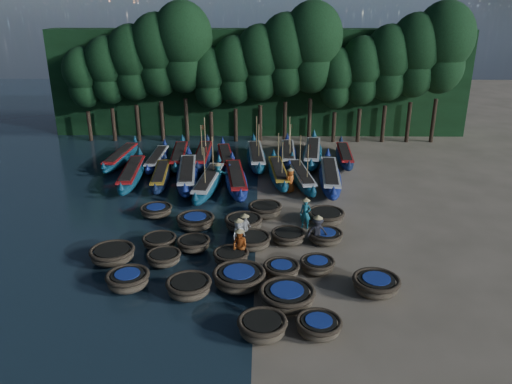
{
  "coord_description": "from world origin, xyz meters",
  "views": [
    {
      "loc": [
        0.37,
        -25.85,
        12.44
      ],
      "look_at": [
        -0.05,
        3.17,
        1.3
      ],
      "focal_mm": 35.0,
      "sensor_mm": 36.0,
      "label": 1
    }
  ],
  "objects_px": {
    "coracle_16": "(194,244)",
    "long_boat_6": "(278,173)",
    "coracle_8": "(287,296)",
    "fisherman_2": "(240,245)",
    "long_boat_12": "(203,156)",
    "long_boat_15": "(288,154)",
    "coracle_14": "(317,265)",
    "long_boat_10": "(157,159)",
    "fisherman_1": "(305,212)",
    "fisherman_5": "(218,174)",
    "coracle_5": "(128,280)",
    "coracle_15": "(159,241)",
    "long_boat_7": "(301,177)",
    "fisherman_6": "(290,180)",
    "long_boat_13": "(226,158)",
    "long_boat_16": "(312,153)",
    "coracle_7": "(239,278)",
    "coracle_11": "(164,258)",
    "long_boat_8": "(330,177)",
    "long_boat_5": "(236,179)",
    "coracle_3": "(262,327)",
    "long_boat_4": "(209,182)",
    "long_boat_9": "(121,157)",
    "coracle_10": "(112,254)",
    "fisherman_0": "(239,234)",
    "coracle_9": "(376,284)",
    "coracle_6": "(189,287)",
    "coracle_19": "(325,236)",
    "coracle_18": "(288,236)",
    "long_boat_3": "(187,174)",
    "coracle_4": "(319,326)",
    "coracle_12": "(231,257)",
    "long_boat_17": "(344,156)",
    "fisherman_4": "(245,228)",
    "coracle_24": "(326,217)",
    "coracle_13": "(281,269)",
    "coracle_20": "(156,211)",
    "long_boat_14": "(256,157)",
    "coracle_23": "(265,210)"
  },
  "relations": [
    {
      "from": "coracle_9",
      "to": "coracle_19",
      "type": "height_order",
      "value": "coracle_9"
    },
    {
      "from": "long_boat_12",
      "to": "long_boat_13",
      "type": "distance_m",
      "value": 1.98
    },
    {
      "from": "coracle_16",
      "to": "long_boat_6",
      "type": "height_order",
      "value": "long_boat_6"
    },
    {
      "from": "long_boat_10",
      "to": "long_boat_6",
      "type": "bearing_deg",
      "value": -19.36
    },
    {
      "from": "coracle_3",
      "to": "long_boat_6",
      "type": "bearing_deg",
      "value": 86.49
    },
    {
      "from": "coracle_7",
      "to": "coracle_11",
      "type": "bearing_deg",
      "value": 151.86
    },
    {
      "from": "coracle_6",
      "to": "long_boat_5",
      "type": "relative_size",
      "value": 0.27
    },
    {
      "from": "coracle_16",
      "to": "long_boat_7",
      "type": "bearing_deg",
      "value": 58.33
    },
    {
      "from": "coracle_12",
      "to": "long_boat_9",
      "type": "relative_size",
      "value": 0.28
    },
    {
      "from": "coracle_24",
      "to": "long_boat_12",
      "type": "relative_size",
      "value": 0.32
    },
    {
      "from": "long_boat_16",
      "to": "coracle_16",
      "type": "bearing_deg",
      "value": -108.72
    },
    {
      "from": "coracle_9",
      "to": "coracle_6",
      "type": "bearing_deg",
      "value": -177.74
    },
    {
      "from": "coracle_15",
      "to": "fisherman_6",
      "type": "bearing_deg",
      "value": 48.57
    },
    {
      "from": "coracle_18",
      "to": "fisherman_4",
      "type": "bearing_deg",
      "value": 178.98
    },
    {
      "from": "long_boat_9",
      "to": "fisherman_2",
      "type": "bearing_deg",
      "value": -53.1
    },
    {
      "from": "long_boat_12",
      "to": "fisherman_6",
      "type": "distance_m",
      "value": 9.6
    },
    {
      "from": "long_boat_13",
      "to": "long_boat_16",
      "type": "bearing_deg",
      "value": 1.4
    },
    {
      "from": "coracle_10",
      "to": "fisherman_1",
      "type": "height_order",
      "value": "fisherman_1"
    },
    {
      "from": "long_boat_8",
      "to": "long_boat_10",
      "type": "bearing_deg",
      "value": 166.24
    },
    {
      "from": "coracle_12",
      "to": "coracle_24",
      "type": "distance_m",
      "value": 7.26
    },
    {
      "from": "coracle_6",
      "to": "coracle_18",
      "type": "relative_size",
      "value": 0.99
    },
    {
      "from": "long_boat_17",
      "to": "fisherman_4",
      "type": "xyz_separation_m",
      "value": [
        -7.7,
        -14.85,
        0.37
      ]
    },
    {
      "from": "long_boat_6",
      "to": "coracle_11",
      "type": "bearing_deg",
      "value": -120.04
    },
    {
      "from": "coracle_5",
      "to": "coracle_14",
      "type": "height_order",
      "value": "coracle_5"
    },
    {
      "from": "coracle_10",
      "to": "fisherman_0",
      "type": "distance_m",
      "value": 6.55
    },
    {
      "from": "long_boat_15",
      "to": "fisherman_0",
      "type": "bearing_deg",
      "value": -100.35
    },
    {
      "from": "coracle_8",
      "to": "coracle_23",
      "type": "distance_m",
      "value": 9.63
    },
    {
      "from": "coracle_5",
      "to": "coracle_15",
      "type": "xyz_separation_m",
      "value": [
        0.63,
        4.17,
        -0.11
      ]
    },
    {
      "from": "long_boat_5",
      "to": "fisherman_1",
      "type": "distance_m",
      "value": 8.15
    },
    {
      "from": "coracle_8",
      "to": "fisherman_2",
      "type": "bearing_deg",
      "value": 119.68
    },
    {
      "from": "coracle_5",
      "to": "long_boat_13",
      "type": "xyz_separation_m",
      "value": [
        3.16,
        18.85,
        0.05
      ]
    },
    {
      "from": "long_boat_10",
      "to": "coracle_6",
      "type": "bearing_deg",
      "value": -74.57
    },
    {
      "from": "coracle_11",
      "to": "long_boat_10",
      "type": "bearing_deg",
      "value": 102.45
    },
    {
      "from": "long_boat_6",
      "to": "long_boat_13",
      "type": "bearing_deg",
      "value": 133.84
    },
    {
      "from": "fisherman_1",
      "to": "fisherman_5",
      "type": "distance_m",
      "value": 9.17
    },
    {
      "from": "coracle_4",
      "to": "coracle_18",
      "type": "height_order",
      "value": "coracle_4"
    },
    {
      "from": "coracle_8",
      "to": "coracle_11",
      "type": "bearing_deg",
      "value": 149.34
    },
    {
      "from": "coracle_3",
      "to": "long_boat_4",
      "type": "xyz_separation_m",
      "value": [
        -3.81,
        16.37,
        0.1
      ]
    },
    {
      "from": "coracle_3",
      "to": "long_boat_5",
      "type": "xyz_separation_m",
      "value": [
        -1.92,
        17.05,
        0.11
      ]
    },
    {
      "from": "fisherman_0",
      "to": "long_boat_9",
      "type": "bearing_deg",
      "value": 81.51
    },
    {
      "from": "coracle_13",
      "to": "fisherman_2",
      "type": "height_order",
      "value": "fisherman_2"
    },
    {
      "from": "long_boat_5",
      "to": "fisherman_5",
      "type": "relative_size",
      "value": 4.77
    },
    {
      "from": "long_boat_7",
      "to": "fisherman_6",
      "type": "bearing_deg",
      "value": -125.43
    },
    {
      "from": "long_boat_12",
      "to": "long_boat_15",
      "type": "distance_m",
      "value": 7.04
    },
    {
      "from": "coracle_20",
      "to": "long_boat_14",
      "type": "xyz_separation_m",
      "value": [
        6.01,
        10.84,
        0.21
      ]
    },
    {
      "from": "coracle_16",
      "to": "long_boat_16",
      "type": "bearing_deg",
      "value": 64.4
    },
    {
      "from": "long_boat_3",
      "to": "long_boat_7",
      "type": "relative_size",
      "value": 1.14
    },
    {
      "from": "coracle_11",
      "to": "long_boat_4",
      "type": "distance_m",
      "value": 10.71
    },
    {
      "from": "coracle_5",
      "to": "coracle_14",
      "type": "xyz_separation_m",
      "value": [
        8.86,
        1.67,
        -0.09
      ]
    },
    {
      "from": "coracle_14",
      "to": "long_boat_10",
      "type": "distance_m",
      "value": 20.31
    }
  ]
}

